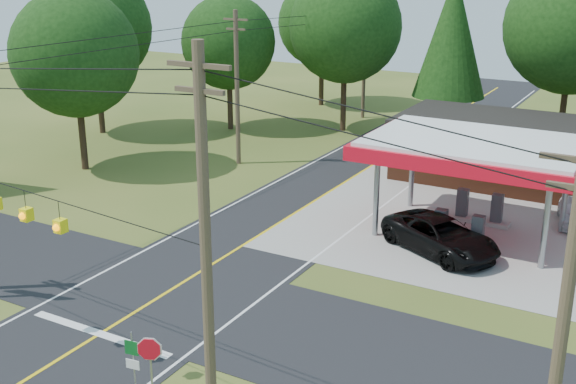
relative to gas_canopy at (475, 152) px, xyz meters
The scene contains 16 objects.
ground 16.38m from the gas_canopy, 124.70° to the right, with size 120.00×120.00×0.00m, color #3F531D.
main_highway 16.37m from the gas_canopy, 124.70° to the right, with size 8.00×120.00×0.02m, color black.
cross_road 16.37m from the gas_canopy, 124.70° to the right, with size 70.00×7.00×0.02m, color black.
lane_center_yellow 16.37m from the gas_canopy, 124.70° to the right, with size 0.15×110.00×0.00m, color yellow.
gas_canopy is the anchor object (origin of this frame).
convenience_store 10.31m from the gas_canopy, 84.28° to the left, with size 16.40×7.55×3.80m.
utility_pole_near_right 20.13m from the gas_canopy, 94.29° to the right, with size 1.80×0.30×11.50m.
utility_pole_far_left 17.74m from the gas_canopy, 163.61° to the left, with size 1.80×0.30×10.00m.
utility_pole_right_b 19.80m from the gas_canopy, 69.27° to the right, with size 1.80×0.30×10.00m.
utility_pole_north 26.92m from the gas_canopy, 125.17° to the left, with size 0.30×0.30×9.50m.
overhead_beacons 21.56m from the gas_canopy, 117.76° to the right, with size 17.04×2.04×1.03m.
treeline_backdrop 14.09m from the gas_canopy, 126.61° to the left, with size 70.27×51.59×13.30m.
suv_car 4.59m from the gas_canopy, 99.46° to the right, with size 5.98×5.98×1.66m, color black.
sedan_car 6.95m from the gas_canopy, 42.38° to the left, with size 3.81×3.81×1.30m, color silver.
octagonal_stop_sign 19.70m from the gas_canopy, 103.31° to the right, with size 0.76×0.38×2.35m.
route_sign_post 19.93m from the gas_canopy, 105.29° to the right, with size 0.48×0.12×2.33m.
Camera 1 is at (17.67, -20.74, 13.42)m, focal length 45.00 mm.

